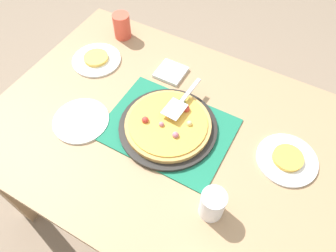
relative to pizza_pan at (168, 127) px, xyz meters
The scene contains 14 objects.
ground_plane 0.76m from the pizza_pan, ahead, with size 8.00×8.00×0.00m, color #84705B.
dining_table 0.12m from the pizza_pan, ahead, with size 1.40×1.00×0.75m.
placemat 0.01m from the pizza_pan, ahead, with size 0.48×0.36×0.01m, color #196B4C.
pizza_pan is the anchor object (origin of this frame).
pizza 0.02m from the pizza_pan, 103.32° to the right, with size 0.33×0.33×0.05m.
plate_near_left 0.45m from the pizza_pan, 168.56° to the right, with size 0.22×0.22×0.01m, color white.
plate_far_right 0.50m from the pizza_pan, 20.06° to the right, with size 0.22×0.22×0.01m, color white.
plate_side 0.34m from the pizza_pan, 23.18° to the left, with size 0.22×0.22×0.01m, color white.
served_slice_left 0.45m from the pizza_pan, 168.56° to the right, with size 0.11×0.11×0.02m, color gold.
served_slice_right 0.50m from the pizza_pan, 20.06° to the right, with size 0.11×0.11×0.02m, color #EAB747.
cup_near 0.60m from the pizza_pan, 39.14° to the right, with size 0.08×0.08×0.12m, color #E04C38.
cup_corner 0.36m from the pizza_pan, 142.21° to the left, with size 0.08×0.08×0.12m, color white.
pizza_server 0.11m from the pizza_pan, 93.50° to the right, with size 0.08×0.23×0.01m.
napkin_stack 0.30m from the pizza_pan, 63.21° to the right, with size 0.12×0.12×0.02m, color white.
Camera 1 is at (-0.34, 0.60, 1.76)m, focal length 33.68 mm.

